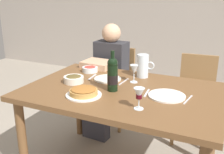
% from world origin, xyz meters
% --- Properties ---
extents(dining_table, '(1.50, 1.00, 0.76)m').
position_xyz_m(dining_table, '(0.00, 0.00, 0.67)').
color(dining_table, brown).
rests_on(dining_table, ground).
extents(wine_bottle, '(0.08, 0.08, 0.31)m').
position_xyz_m(wine_bottle, '(-0.06, -0.05, 0.89)').
color(wine_bottle, black).
rests_on(wine_bottle, dining_table).
extents(water_pitcher, '(0.15, 0.10, 0.20)m').
position_xyz_m(water_pitcher, '(0.04, 0.36, 0.85)').
color(water_pitcher, silver).
rests_on(water_pitcher, dining_table).
extents(baked_tart, '(0.26, 0.26, 0.06)m').
position_xyz_m(baked_tart, '(-0.21, -0.23, 0.79)').
color(baked_tart, white).
rests_on(baked_tart, dining_table).
extents(salad_bowl, '(0.14, 0.14, 0.06)m').
position_xyz_m(salad_bowl, '(-0.46, 0.30, 0.79)').
color(salad_bowl, silver).
rests_on(salad_bowl, dining_table).
extents(olive_bowl, '(0.17, 0.17, 0.06)m').
position_xyz_m(olive_bowl, '(-0.43, -0.02, 0.79)').
color(olive_bowl, silver).
rests_on(olive_bowl, dining_table).
extents(wine_glass_left_diner, '(0.07, 0.07, 0.14)m').
position_xyz_m(wine_glass_left_diner, '(0.23, -0.28, 0.86)').
color(wine_glass_left_diner, silver).
rests_on(wine_glass_left_diner, dining_table).
extents(wine_glass_right_diner, '(0.07, 0.07, 0.15)m').
position_xyz_m(wine_glass_right_diner, '(0.02, 0.20, 0.87)').
color(wine_glass_right_diner, silver).
rests_on(wine_glass_right_diner, dining_table).
extents(dinner_plate_left_setting, '(0.23, 0.23, 0.01)m').
position_xyz_m(dinner_plate_left_setting, '(-0.21, 0.17, 0.77)').
color(dinner_plate_left_setting, silver).
rests_on(dinner_plate_left_setting, dining_table).
extents(dinner_plate_right_setting, '(0.27, 0.27, 0.01)m').
position_xyz_m(dinner_plate_right_setting, '(0.34, -0.00, 0.77)').
color(dinner_plate_right_setting, white).
rests_on(dinner_plate_right_setting, dining_table).
extents(fork_left_setting, '(0.03, 0.16, 0.00)m').
position_xyz_m(fork_left_setting, '(-0.36, 0.17, 0.76)').
color(fork_left_setting, silver).
rests_on(fork_left_setting, dining_table).
extents(knife_left_setting, '(0.02, 0.18, 0.00)m').
position_xyz_m(knife_left_setting, '(-0.06, 0.17, 0.76)').
color(knife_left_setting, silver).
rests_on(knife_left_setting, dining_table).
extents(knife_right_setting, '(0.03, 0.18, 0.00)m').
position_xyz_m(knife_right_setting, '(0.49, -0.00, 0.76)').
color(knife_right_setting, silver).
rests_on(knife_right_setting, dining_table).
extents(spoon_right_setting, '(0.03, 0.16, 0.00)m').
position_xyz_m(spoon_right_setting, '(0.19, -0.00, 0.76)').
color(spoon_right_setting, silver).
rests_on(spoon_right_setting, dining_table).
extents(chair_left, '(0.42, 0.42, 0.87)m').
position_xyz_m(chair_left, '(-0.45, 0.88, 0.50)').
color(chair_left, olive).
rests_on(chair_left, ground).
extents(diner_left, '(0.35, 0.52, 1.16)m').
position_xyz_m(diner_left, '(-0.46, 0.64, 0.62)').
color(diner_left, '#2D2D33').
rests_on(diner_left, ground).
extents(chair_right, '(0.42, 0.42, 0.87)m').
position_xyz_m(chair_right, '(0.45, 0.87, 0.50)').
color(chair_right, olive).
rests_on(chair_right, ground).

